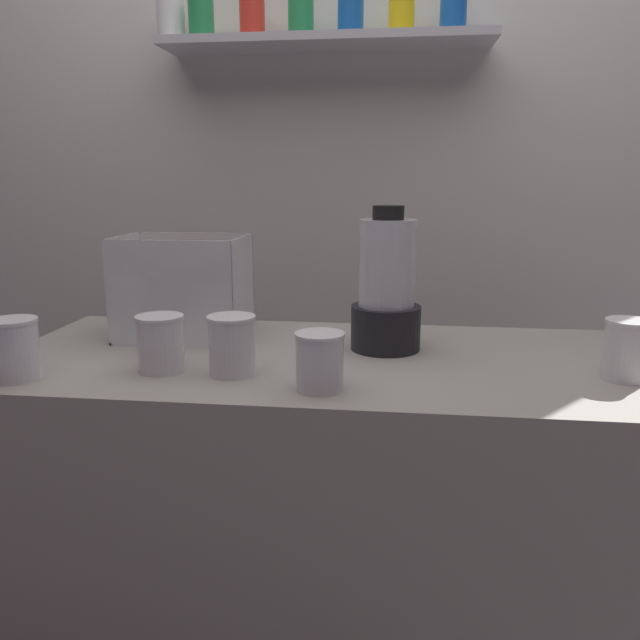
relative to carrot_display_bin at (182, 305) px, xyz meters
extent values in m
cube|color=#9E998E|center=(0.35, -0.13, -0.53)|extent=(1.40, 0.64, 0.90)
cube|color=silver|center=(0.35, 0.64, 0.27)|extent=(2.60, 0.04, 2.50)
cube|color=silver|center=(0.29, 0.52, 0.69)|extent=(0.98, 0.20, 0.02)
cylinder|color=#268C4C|center=(-0.08, 0.50, 0.76)|extent=(0.08, 0.08, 0.11)
cylinder|color=red|center=(0.07, 0.54, 0.76)|extent=(0.08, 0.08, 0.11)
cylinder|color=#268C4C|center=(0.21, 0.53, 0.76)|extent=(0.08, 0.08, 0.11)
cylinder|color=#1959B2|center=(0.36, 0.53, 0.76)|extent=(0.08, 0.08, 0.11)
cylinder|color=yellow|center=(0.51, 0.53, 0.76)|extent=(0.08, 0.08, 0.11)
cylinder|color=#1959B2|center=(0.66, 0.53, 0.76)|extent=(0.08, 0.08, 0.11)
cylinder|color=white|center=(-0.18, 0.52, 0.77)|extent=(0.08, 0.08, 0.13)
cube|color=white|center=(0.01, 0.00, -0.08)|extent=(0.30, 0.21, 0.01)
cube|color=white|center=(0.01, -0.10, 0.04)|extent=(0.30, 0.01, 0.25)
cube|color=white|center=(0.01, 0.10, 0.04)|extent=(0.30, 0.01, 0.25)
cube|color=white|center=(-0.14, 0.00, 0.04)|extent=(0.01, 0.21, 0.25)
cube|color=white|center=(0.15, 0.00, 0.04)|extent=(0.01, 0.21, 0.25)
cone|color=orange|center=(-0.01, 0.00, -0.05)|extent=(0.10, 0.17, 0.03)
cone|color=orange|center=(-0.03, 0.00, -0.06)|extent=(0.03, 0.17, 0.02)
cone|color=orange|center=(0.00, 0.01, -0.06)|extent=(0.15, 0.09, 0.03)
cone|color=orange|center=(-0.03, 0.00, -0.05)|extent=(0.15, 0.15, 0.03)
cone|color=orange|center=(-0.02, 0.00, -0.03)|extent=(0.03, 0.18, 0.02)
cone|color=orange|center=(0.02, 0.00, -0.03)|extent=(0.17, 0.09, 0.03)
cone|color=orange|center=(0.05, 0.00, -0.03)|extent=(0.16, 0.05, 0.03)
cone|color=orange|center=(-0.03, 0.00, -0.03)|extent=(0.18, 0.05, 0.03)
cone|color=orange|center=(0.05, 0.00, -0.01)|extent=(0.14, 0.14, 0.02)
cone|color=orange|center=(-0.02, 0.00, 0.01)|extent=(0.12, 0.17, 0.03)
cone|color=orange|center=(0.00, -0.01, 0.01)|extent=(0.05, 0.17, 0.03)
cone|color=orange|center=(0.00, -0.01, 0.01)|extent=(0.15, 0.08, 0.03)
cone|color=orange|center=(-0.04, 0.00, 0.02)|extent=(0.18, 0.06, 0.03)
cone|color=orange|center=(0.00, 0.01, 0.03)|extent=(0.11, 0.14, 0.03)
cylinder|color=black|center=(0.49, -0.05, -0.03)|extent=(0.16, 0.16, 0.10)
cylinder|color=silver|center=(0.49, -0.05, 0.12)|extent=(0.13, 0.13, 0.19)
cylinder|color=red|center=(0.49, -0.05, 0.04)|extent=(0.11, 0.11, 0.04)
cylinder|color=black|center=(0.49, -0.05, 0.23)|extent=(0.07, 0.07, 0.03)
cylinder|color=white|center=(-0.21, -0.36, -0.02)|extent=(0.09, 0.09, 0.11)
cylinder|color=red|center=(-0.21, -0.36, -0.03)|extent=(0.08, 0.08, 0.10)
cylinder|color=white|center=(-0.21, -0.36, 0.04)|extent=(0.09, 0.09, 0.01)
cylinder|color=white|center=(0.05, -0.27, -0.03)|extent=(0.09, 0.09, 0.11)
cylinder|color=yellow|center=(0.05, -0.27, -0.04)|extent=(0.08, 0.08, 0.08)
cylinder|color=white|center=(0.05, -0.27, 0.03)|extent=(0.10, 0.10, 0.01)
cylinder|color=white|center=(0.20, -0.28, -0.02)|extent=(0.09, 0.09, 0.11)
cylinder|color=maroon|center=(0.20, -0.28, -0.04)|extent=(0.08, 0.08, 0.07)
cylinder|color=white|center=(0.20, -0.28, 0.04)|extent=(0.10, 0.10, 0.01)
cylinder|color=white|center=(0.38, -0.35, -0.03)|extent=(0.09, 0.09, 0.10)
cylinder|color=orange|center=(0.38, -0.35, -0.05)|extent=(0.08, 0.08, 0.06)
cylinder|color=white|center=(0.38, -0.35, 0.02)|extent=(0.09, 0.09, 0.01)
cylinder|color=white|center=(0.96, -0.22, -0.02)|extent=(0.09, 0.09, 0.11)
cylinder|color=orange|center=(0.96, -0.22, -0.04)|extent=(0.08, 0.08, 0.08)
cylinder|color=white|center=(0.96, -0.22, 0.03)|extent=(0.09, 0.09, 0.01)
camera|label=1|loc=(0.51, -1.42, 0.30)|focal=34.75mm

